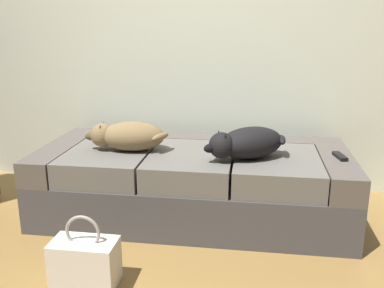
# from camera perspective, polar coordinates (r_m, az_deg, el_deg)

# --- Properties ---
(back_wall) EXTENTS (6.40, 0.10, 2.80)m
(back_wall) POSITION_cam_1_polar(r_m,az_deg,el_deg) (3.33, 1.81, 18.25)
(back_wall) COLOR silver
(back_wall) RESTS_ON ground
(couch) EXTENTS (2.02, 0.90, 0.46)m
(couch) POSITION_cam_1_polar(r_m,az_deg,el_deg) (2.89, 0.15, -5.11)
(couch) COLOR #474548
(couch) RESTS_ON ground
(dog_tan) EXTENTS (0.56, 0.27, 0.19)m
(dog_tan) POSITION_cam_1_polar(r_m,az_deg,el_deg) (2.80, -8.59, 1.07)
(dog_tan) COLOR olive
(dog_tan) RESTS_ON couch
(dog_dark) EXTENTS (0.53, 0.42, 0.19)m
(dog_dark) POSITION_cam_1_polar(r_m,az_deg,el_deg) (2.62, 7.22, 0.13)
(dog_dark) COLOR black
(dog_dark) RESTS_ON couch
(tv_remote) EXTENTS (0.07, 0.16, 0.02)m
(tv_remote) POSITION_cam_1_polar(r_m,az_deg,el_deg) (2.78, 19.06, -1.55)
(tv_remote) COLOR black
(tv_remote) RESTS_ON couch
(handbag) EXTENTS (0.32, 0.18, 0.38)m
(handbag) POSITION_cam_1_polar(r_m,az_deg,el_deg) (2.25, -14.03, -15.02)
(handbag) COLOR white
(handbag) RESTS_ON ground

